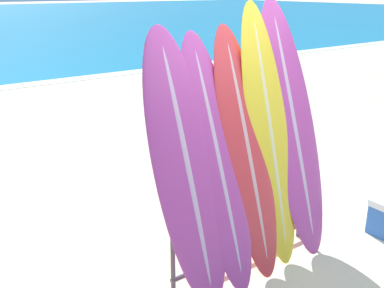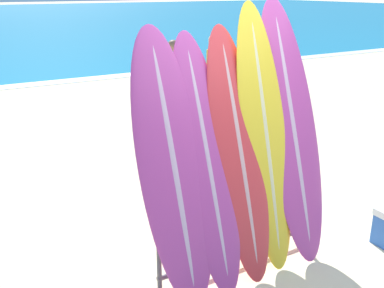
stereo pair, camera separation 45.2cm
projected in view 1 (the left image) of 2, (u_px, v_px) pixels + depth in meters
name	position (u px, v px, depth m)	size (l,w,h in m)	color
ground_plane	(290.00, 262.00, 4.21)	(160.00, 160.00, 0.00)	beige
surfboard_rack	(244.00, 215.00, 4.06)	(1.59, 0.04, 0.92)	#47474C
surfboard_slot_0	(186.00, 168.00, 3.54)	(0.59, 0.84, 2.18)	#B23D8E
surfboard_slot_1	(217.00, 163.00, 3.72)	(0.48, 0.85, 2.12)	#B23D8E
surfboard_slot_2	(246.00, 153.00, 3.89)	(0.49, 0.80, 2.16)	red
surfboard_slot_3	(269.00, 136.00, 4.04)	(0.49, 0.72, 2.34)	yellow
surfboard_slot_4	(293.00, 128.00, 4.23)	(0.58, 0.86, 2.37)	#B23D8E
person_near_water	(194.00, 80.00, 7.69)	(0.28, 0.29, 1.71)	beige
person_mid_beach	(151.00, 79.00, 8.22)	(0.26, 0.21, 1.54)	#846047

